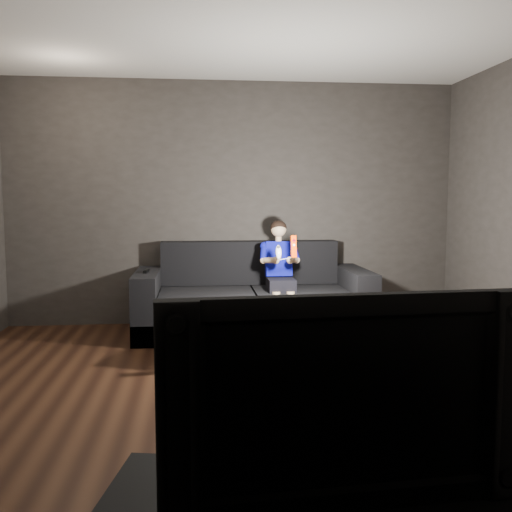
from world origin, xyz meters
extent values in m
plane|color=black|center=(0.00, 0.00, 0.00)|extent=(5.00, 5.00, 0.00)
cube|color=#342F2C|center=(0.00, 2.50, 1.35)|extent=(5.00, 0.04, 2.70)
cube|color=#342F2C|center=(0.00, -2.50, 1.35)|extent=(5.00, 0.04, 2.70)
cube|color=silver|center=(0.00, 0.00, 2.70)|extent=(5.00, 5.00, 0.02)
cube|color=black|center=(0.16, 1.93, 0.10)|extent=(2.42, 1.05, 0.21)
cube|color=black|center=(-0.33, 1.82, 0.34)|extent=(0.95, 0.74, 0.25)
cube|color=black|center=(0.64, 1.82, 0.34)|extent=(0.95, 0.74, 0.25)
cube|color=black|center=(0.16, 2.33, 0.70)|extent=(1.94, 0.24, 0.47)
cube|color=black|center=(-0.93, 1.93, 0.33)|extent=(0.24, 1.05, 0.66)
cube|color=black|center=(1.25, 1.93, 0.33)|extent=(0.24, 1.05, 0.66)
cube|color=black|center=(0.43, 1.80, 0.53)|extent=(0.27, 0.35, 0.13)
cube|color=#0B1993|center=(0.43, 1.98, 0.77)|extent=(0.27, 0.19, 0.38)
cube|color=yellow|center=(0.43, 1.91, 0.83)|extent=(0.08, 0.08, 0.09)
cube|color=#AC3213|center=(0.43, 1.90, 0.83)|extent=(0.05, 0.05, 0.06)
cylinder|color=#E4BB8E|center=(0.43, 1.98, 0.98)|extent=(0.06, 0.06, 0.05)
sphere|color=#E4BB8E|center=(0.43, 1.98, 1.08)|extent=(0.16, 0.16, 0.16)
ellipsoid|color=black|center=(0.43, 1.99, 1.10)|extent=(0.17, 0.17, 0.15)
cylinder|color=#0B1993|center=(0.26, 1.92, 0.84)|extent=(0.07, 0.21, 0.17)
cylinder|color=#0B1993|center=(0.60, 1.92, 0.84)|extent=(0.07, 0.21, 0.17)
cylinder|color=#E4BB8E|center=(0.31, 1.78, 0.80)|extent=(0.13, 0.22, 0.09)
cylinder|color=#E4BB8E|center=(0.56, 1.78, 0.80)|extent=(0.13, 0.22, 0.09)
sphere|color=#E4BB8E|center=(0.36, 1.69, 0.79)|extent=(0.08, 0.08, 0.08)
sphere|color=#E4BB8E|center=(0.51, 1.69, 0.79)|extent=(0.08, 0.08, 0.08)
cylinder|color=#E4BB8E|center=(0.36, 1.62, 0.33)|extent=(0.08, 0.08, 0.31)
cylinder|color=#E4BB8E|center=(0.50, 1.62, 0.33)|extent=(0.08, 0.08, 0.31)
cube|color=#E23400|center=(0.51, 1.50, 0.94)|extent=(0.05, 0.08, 0.22)
cube|color=maroon|center=(0.51, 1.47, 1.00)|extent=(0.03, 0.01, 0.03)
cylinder|color=white|center=(0.51, 1.47, 0.93)|extent=(0.02, 0.01, 0.02)
ellipsoid|color=white|center=(0.36, 1.50, 0.89)|extent=(0.06, 0.09, 0.15)
cylinder|color=black|center=(0.36, 1.47, 0.95)|extent=(0.03, 0.01, 0.03)
cube|color=black|center=(-0.93, 1.87, 0.67)|extent=(0.05, 0.16, 0.03)
cube|color=black|center=(-0.93, 1.92, 0.69)|extent=(0.02, 0.02, 0.00)
cube|color=black|center=(0.04, 0.92, 0.41)|extent=(1.34, 0.99, 0.05)
cube|color=black|center=(-0.51, 0.68, 0.19)|extent=(0.07, 0.07, 0.38)
cube|color=black|center=(0.59, 0.68, 0.19)|extent=(0.07, 0.07, 0.38)
cube|color=black|center=(-0.51, 1.17, 0.19)|extent=(0.07, 0.07, 0.38)
cube|color=black|center=(0.59, 1.17, 0.19)|extent=(0.07, 0.07, 0.38)
imported|color=black|center=(0.01, -2.27, 0.83)|extent=(1.11, 0.22, 0.63)
cube|color=white|center=(0.57, -2.27, 0.62)|extent=(0.08, 0.17, 0.21)
camera|label=1|loc=(-0.41, -3.92, 1.42)|focal=40.00mm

